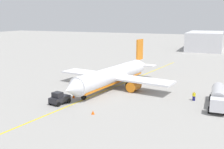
{
  "coord_description": "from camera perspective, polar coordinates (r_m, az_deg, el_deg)",
  "views": [
    {
      "loc": [
        52.26,
        21.89,
        15.05
      ],
      "look_at": [
        0.0,
        0.0,
        3.0
      ],
      "focal_mm": 43.22,
      "sensor_mm": 36.0,
      "label": 1
    }
  ],
  "objects": [
    {
      "name": "safety_cone_nose",
      "position": [
        43.16,
        -4.06,
        -8.0
      ],
      "size": [
        0.55,
        0.55,
        0.61
      ],
      "primitive_type": "cone",
      "color": "#F2590F",
      "rests_on": "ground"
    },
    {
      "name": "refueling_worker",
      "position": [
        51.97,
        16.94,
        -4.42
      ],
      "size": [
        0.63,
        0.59,
        1.71
      ],
      "color": "navy",
      "rests_on": "ground"
    },
    {
      "name": "ground_plane",
      "position": [
        58.63,
        0.0,
        -2.87
      ],
      "size": [
        400.0,
        400.0,
        0.0
      ],
      "primitive_type": "plane",
      "color": "#9E9B96"
    },
    {
      "name": "safety_cone_wingtip",
      "position": [
        52.02,
        -8.13,
        -4.6
      ],
      "size": [
        0.53,
        0.53,
        0.58
      ],
      "primitive_type": "cone",
      "color": "#F2590F",
      "rests_on": "ground"
    },
    {
      "name": "airplane",
      "position": [
        58.41,
        0.25,
        -0.25
      ],
      "size": [
        31.39,
        26.8,
        9.66
      ],
      "color": "white",
      "rests_on": "ground"
    },
    {
      "name": "distant_hangar",
      "position": [
        135.56,
        19.07,
        6.75
      ],
      "size": [
        28.02,
        15.63,
        8.33
      ],
      "color": "silver",
      "rests_on": "ground"
    },
    {
      "name": "pushback_tug",
      "position": [
        48.78,
        -11.1,
        -4.96
      ],
      "size": [
        3.92,
        2.92,
        2.2
      ],
      "color": "#232328",
      "rests_on": "ground"
    },
    {
      "name": "fuel_tanker",
      "position": [
        49.82,
        21.53,
        -4.36
      ],
      "size": [
        11.39,
        3.07,
        3.15
      ],
      "color": "#2D2D33",
      "rests_on": "ground"
    },
    {
      "name": "taxi_line_marking",
      "position": [
        58.63,
        0.0,
        -2.86
      ],
      "size": [
        78.82,
        12.95,
        0.01
      ],
      "primitive_type": "cube",
      "rotation": [
        0.0,
        0.0,
        -0.16
      ],
      "color": "yellow",
      "rests_on": "ground"
    }
  ]
}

